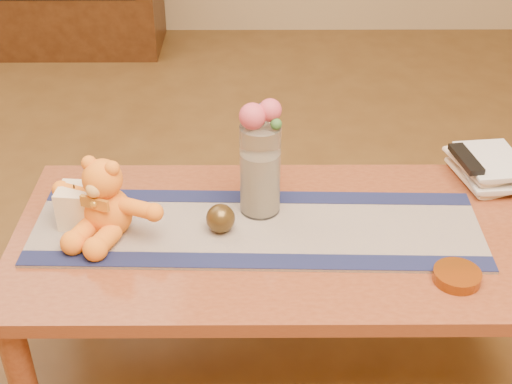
{
  "coord_description": "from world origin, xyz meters",
  "views": [
    {
      "loc": [
        -0.06,
        -1.5,
        1.57
      ],
      "look_at": [
        -0.05,
        0.0,
        0.58
      ],
      "focal_mm": 49.11,
      "sensor_mm": 36.0,
      "label": 1
    }
  ],
  "objects_px": {
    "teddy_bear": "(106,197)",
    "tv_remote": "(466,159)",
    "glass_vase": "(260,170)",
    "bronze_ball": "(220,218)",
    "book_bottom": "(460,179)",
    "pillar_candle": "(77,206)",
    "amber_dish": "(457,276)"
  },
  "relations": [
    {
      "from": "teddy_bear",
      "to": "book_bottom",
      "type": "distance_m",
      "value": 1.03
    },
    {
      "from": "bronze_ball",
      "to": "amber_dish",
      "type": "xyz_separation_m",
      "value": [
        0.58,
        -0.2,
        -0.03
      ]
    },
    {
      "from": "teddy_bear",
      "to": "tv_remote",
      "type": "xyz_separation_m",
      "value": [
        1.0,
        0.23,
        -0.03
      ]
    },
    {
      "from": "teddy_bear",
      "to": "bronze_ball",
      "type": "bearing_deg",
      "value": 20.95
    },
    {
      "from": "book_bottom",
      "to": "amber_dish",
      "type": "bearing_deg",
      "value": -117.45
    },
    {
      "from": "pillar_candle",
      "to": "glass_vase",
      "type": "distance_m",
      "value": 0.5
    },
    {
      "from": "tv_remote",
      "to": "amber_dish",
      "type": "distance_m",
      "value": 0.46
    },
    {
      "from": "teddy_bear",
      "to": "glass_vase",
      "type": "bearing_deg",
      "value": 34.98
    },
    {
      "from": "pillar_candle",
      "to": "amber_dish",
      "type": "height_order",
      "value": "pillar_candle"
    },
    {
      "from": "pillar_candle",
      "to": "bronze_ball",
      "type": "height_order",
      "value": "pillar_candle"
    },
    {
      "from": "glass_vase",
      "to": "bronze_ball",
      "type": "xyz_separation_m",
      "value": [
        -0.11,
        -0.1,
        -0.09
      ]
    },
    {
      "from": "book_bottom",
      "to": "amber_dish",
      "type": "relative_size",
      "value": 1.92
    },
    {
      "from": "glass_vase",
      "to": "tv_remote",
      "type": "relative_size",
      "value": 1.62
    },
    {
      "from": "pillar_candle",
      "to": "glass_vase",
      "type": "relative_size",
      "value": 0.42
    },
    {
      "from": "bronze_ball",
      "to": "tv_remote",
      "type": "bearing_deg",
      "value": 18.82
    },
    {
      "from": "teddy_bear",
      "to": "book_bottom",
      "type": "xyz_separation_m",
      "value": [
        1.0,
        0.24,
        -0.1
      ]
    },
    {
      "from": "tv_remote",
      "to": "teddy_bear",
      "type": "bearing_deg",
      "value": -176.22
    },
    {
      "from": "teddy_bear",
      "to": "amber_dish",
      "type": "distance_m",
      "value": 0.91
    },
    {
      "from": "glass_vase",
      "to": "bronze_ball",
      "type": "relative_size",
      "value": 3.36
    },
    {
      "from": "bronze_ball",
      "to": "tv_remote",
      "type": "xyz_separation_m",
      "value": [
        0.7,
        0.24,
        0.04
      ]
    },
    {
      "from": "book_bottom",
      "to": "amber_dish",
      "type": "height_order",
      "value": "amber_dish"
    },
    {
      "from": "pillar_candle",
      "to": "glass_vase",
      "type": "bearing_deg",
      "value": 7.02
    },
    {
      "from": "teddy_bear",
      "to": "bronze_ball",
      "type": "height_order",
      "value": "teddy_bear"
    },
    {
      "from": "book_bottom",
      "to": "pillar_candle",
      "type": "bearing_deg",
      "value": 178.79
    },
    {
      "from": "book_bottom",
      "to": "amber_dish",
      "type": "xyz_separation_m",
      "value": [
        -0.12,
        -0.45,
        0.0
      ]
    },
    {
      "from": "bronze_ball",
      "to": "amber_dish",
      "type": "distance_m",
      "value": 0.62
    },
    {
      "from": "teddy_bear",
      "to": "tv_remote",
      "type": "height_order",
      "value": "teddy_bear"
    },
    {
      "from": "pillar_candle",
      "to": "bronze_ball",
      "type": "bearing_deg",
      "value": -5.48
    },
    {
      "from": "teddy_bear",
      "to": "tv_remote",
      "type": "relative_size",
      "value": 1.9
    },
    {
      "from": "pillar_candle",
      "to": "book_bottom",
      "type": "xyz_separation_m",
      "value": [
        1.09,
        0.21,
        -0.05
      ]
    },
    {
      "from": "teddy_bear",
      "to": "bronze_ball",
      "type": "relative_size",
      "value": 3.93
    },
    {
      "from": "teddy_bear",
      "to": "book_bottom",
      "type": "relative_size",
      "value": 1.37
    }
  ]
}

